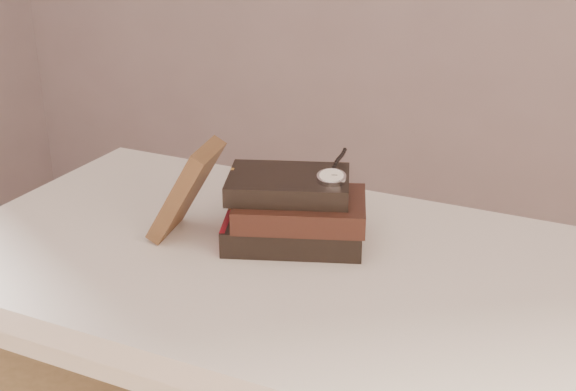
% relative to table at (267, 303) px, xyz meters
% --- Properties ---
extents(table, '(1.00, 0.60, 0.75)m').
position_rel_table_xyz_m(table, '(0.00, 0.00, 0.00)').
color(table, beige).
rests_on(table, ground).
extents(book_stack, '(0.26, 0.21, 0.11)m').
position_rel_table_xyz_m(book_stack, '(0.02, 0.05, 0.14)').
color(book_stack, black).
rests_on(book_stack, table).
extents(journal, '(0.12, 0.12, 0.16)m').
position_rel_table_xyz_m(journal, '(-0.14, 0.00, 0.17)').
color(journal, '#402918').
rests_on(journal, table).
extents(pocket_watch, '(0.06, 0.15, 0.02)m').
position_rel_table_xyz_m(pocket_watch, '(0.08, 0.07, 0.21)').
color(pocket_watch, silver).
rests_on(pocket_watch, book_stack).
extents(eyeglasses, '(0.12, 0.13, 0.04)m').
position_rel_table_xyz_m(eyeglasses, '(-0.07, 0.10, 0.15)').
color(eyeglasses, silver).
rests_on(eyeglasses, book_stack).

